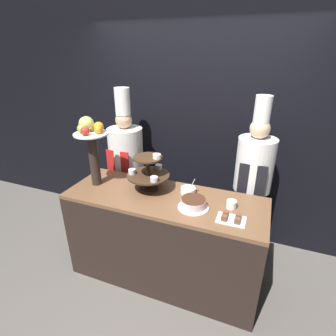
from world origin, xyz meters
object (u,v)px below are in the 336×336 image
object	(u,v)px
fruit_pedestal	(91,141)
cake_round	(193,203)
cup_white	(231,204)
serving_bowl_far	(188,190)
chef_left	(127,162)
chef_center_left	(252,180)
tiered_stand	(149,172)
cake_square_tray	(231,218)

from	to	relation	value
fruit_pedestal	cake_round	distance (m)	1.13
cake_round	cup_white	world-z (taller)	cake_round
serving_bowl_far	chef_left	distance (m)	1.02
chef_left	chef_center_left	world-z (taller)	chef_left
cup_white	chef_center_left	world-z (taller)	chef_center_left
cake_round	tiered_stand	bearing A→B (deg)	162.94
fruit_pedestal	serving_bowl_far	world-z (taller)	fruit_pedestal
fruit_pedestal	cake_square_tray	size ratio (longest dim) A/B	2.98
tiered_stand	chef_left	xyz separation A→B (m)	(-0.55, 0.53, -0.19)
fruit_pedestal	cake_round	world-z (taller)	fruit_pedestal
serving_bowl_far	tiered_stand	bearing A→B (deg)	-168.21
cake_round	chef_left	world-z (taller)	chef_left
serving_bowl_far	chef_center_left	distance (m)	0.71
cake_square_tray	chef_left	world-z (taller)	chef_left
cup_white	cake_square_tray	xyz separation A→B (m)	(0.03, -0.18, -0.02)
serving_bowl_far	chef_center_left	world-z (taller)	chef_center_left
cake_round	chef_left	xyz separation A→B (m)	(-1.03, 0.68, -0.04)
tiered_stand	cake_round	bearing A→B (deg)	-17.06
cake_square_tray	chef_center_left	xyz separation A→B (m)	(0.10, 0.74, 0.01)
cup_white	chef_center_left	bearing A→B (deg)	77.30
tiered_stand	chef_left	size ratio (longest dim) A/B	0.22
cake_round	chef_center_left	size ratio (longest dim) A/B	0.15
cake_square_tray	serving_bowl_far	distance (m)	0.54
fruit_pedestal	cup_white	size ratio (longest dim) A/B	7.74
cake_square_tray	serving_bowl_far	xyz separation A→B (m)	(-0.45, 0.29, 0.01)
cake_round	cup_white	size ratio (longest dim) A/B	3.05
cup_white	serving_bowl_far	distance (m)	0.44
serving_bowl_far	fruit_pedestal	bearing A→B (deg)	-171.43
chef_center_left	cake_square_tray	bearing A→B (deg)	-97.58
tiered_stand	fruit_pedestal	world-z (taller)	fruit_pedestal
fruit_pedestal	cake_round	size ratio (longest dim) A/B	2.54
cake_square_tray	cake_round	bearing A→B (deg)	169.03
cup_white	chef_center_left	size ratio (longest dim) A/B	0.05
tiered_stand	chef_center_left	size ratio (longest dim) A/B	0.22
chef_left	tiered_stand	bearing A→B (deg)	-43.95
chef_left	chef_center_left	xyz separation A→B (m)	(1.46, 0.00, 0.03)
fruit_pedestal	chef_center_left	distance (m)	1.65
serving_bowl_far	cake_square_tray	bearing A→B (deg)	-32.98
fruit_pedestal	serving_bowl_far	size ratio (longest dim) A/B	4.23
fruit_pedestal	chef_left	xyz separation A→B (m)	(0.02, 0.59, -0.44)
tiered_stand	chef_center_left	xyz separation A→B (m)	(0.92, 0.53, -0.16)
tiered_stand	chef_left	world-z (taller)	chef_left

